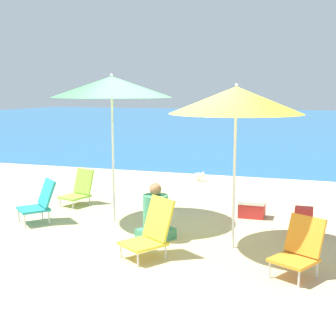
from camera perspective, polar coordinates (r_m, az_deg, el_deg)
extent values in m
plane|color=#C6B284|center=(6.86, -0.15, -8.70)|extent=(60.00, 60.00, 0.00)
cube|color=#23669E|center=(31.64, 14.31, 5.37)|extent=(60.00, 40.00, 0.01)
cylinder|color=white|center=(7.63, -6.71, 0.92)|extent=(0.04, 0.04, 2.03)
cone|color=#47B756|center=(7.55, -6.89, 9.79)|extent=(1.92, 1.92, 0.33)
sphere|color=white|center=(7.55, -6.91, 11.19)|extent=(0.04, 0.04, 0.04)
cylinder|color=white|center=(6.36, 8.07, -1.73)|extent=(0.04, 0.04, 1.83)
cone|color=yellow|center=(6.24, 8.31, 8.18)|extent=(1.77, 1.77, 0.35)
sphere|color=white|center=(6.24, 8.35, 9.99)|extent=(0.04, 0.04, 0.04)
cylinder|color=silver|center=(5.65, 12.27, -12.01)|extent=(0.02, 0.02, 0.19)
cylinder|color=silver|center=(5.46, 15.67, -12.92)|extent=(0.02, 0.02, 0.19)
cylinder|color=silver|center=(5.95, 14.41, -10.95)|extent=(0.02, 0.02, 0.19)
cylinder|color=silver|center=(5.77, 17.69, -11.76)|extent=(0.02, 0.02, 0.19)
cube|color=orange|center=(5.66, 15.06, -10.81)|extent=(0.61, 0.61, 0.04)
cube|color=orange|center=(5.77, 16.36, -7.88)|extent=(0.48, 0.38, 0.45)
cylinder|color=silver|center=(8.09, -17.74, -5.52)|extent=(0.02, 0.02, 0.22)
cylinder|color=silver|center=(7.71, -17.05, -6.22)|extent=(0.02, 0.02, 0.22)
cylinder|color=silver|center=(8.18, -15.10, -5.23)|extent=(0.02, 0.02, 0.22)
cylinder|color=silver|center=(7.80, -14.30, -5.90)|extent=(0.02, 0.02, 0.22)
cube|color=teal|center=(7.91, -16.09, -4.82)|extent=(0.65, 0.65, 0.04)
cube|color=teal|center=(7.91, -14.59, -2.94)|extent=(0.49, 0.46, 0.43)
cylinder|color=silver|center=(6.15, -5.78, -10.05)|extent=(0.02, 0.02, 0.18)
cylinder|color=silver|center=(5.85, -3.69, -11.10)|extent=(0.02, 0.02, 0.18)
cylinder|color=silver|center=(6.38, -2.48, -9.29)|extent=(0.02, 0.02, 0.18)
cylinder|color=silver|center=(6.08, -0.30, -10.24)|extent=(0.02, 0.02, 0.18)
cube|color=yellow|center=(6.08, -3.07, -9.19)|extent=(0.66, 0.68, 0.04)
cube|color=yellow|center=(6.13, -1.15, -6.14)|extent=(0.49, 0.42, 0.54)
cylinder|color=silver|center=(8.95, -13.04, -4.10)|extent=(0.02, 0.02, 0.15)
cylinder|color=silver|center=(8.70, -11.51, -4.45)|extent=(0.02, 0.02, 0.15)
cylinder|color=silver|center=(9.22, -11.10, -3.63)|extent=(0.02, 0.02, 0.15)
cylinder|color=silver|center=(8.98, -9.56, -3.95)|extent=(0.02, 0.02, 0.15)
cube|color=#8ECC3D|center=(8.94, -11.32, -3.45)|extent=(0.54, 0.59, 0.04)
cube|color=#8ECC3D|center=(9.05, -10.24, -1.60)|extent=(0.44, 0.28, 0.47)
cube|color=#3F8C66|center=(6.85, -1.52, -8.05)|extent=(0.57, 0.60, 0.16)
cylinder|color=#3F8C66|center=(6.75, -1.53, -5.38)|extent=(0.36, 0.36, 0.50)
sphere|color=#9E704C|center=(6.67, -1.54, -2.60)|extent=(0.17, 0.17, 0.17)
cube|color=red|center=(7.29, 16.18, -6.27)|extent=(0.26, 0.23, 0.42)
cube|color=red|center=(7.18, 16.12, -7.20)|extent=(0.18, 0.03, 0.19)
cube|color=#B72828|center=(8.12, 10.18, -5.09)|extent=(0.43, 0.31, 0.24)
cube|color=white|center=(8.08, 10.21, -4.07)|extent=(0.45, 0.32, 0.06)
cylinder|color=gold|center=(11.14, 3.65, -1.41)|extent=(0.01, 0.01, 0.07)
cylinder|color=gold|center=(11.13, 3.90, -1.42)|extent=(0.01, 0.01, 0.07)
ellipsoid|color=white|center=(11.12, 3.78, -0.91)|extent=(0.26, 0.11, 0.13)
sphere|color=white|center=(11.08, 4.30, -0.64)|extent=(0.07, 0.07, 0.07)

